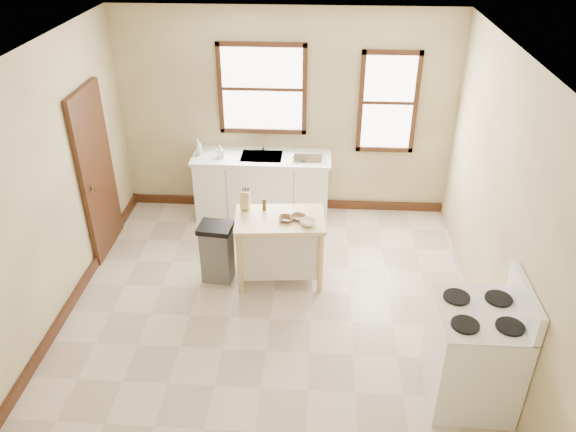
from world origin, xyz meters
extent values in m
plane|color=beige|center=(0.00, 0.00, 0.00)|extent=(5.00, 5.00, 0.00)
plane|color=white|center=(0.00, 0.00, 2.80)|extent=(5.00, 5.00, 0.00)
cube|color=beige|center=(0.00, 2.50, 1.40)|extent=(4.50, 0.04, 2.80)
cube|color=beige|center=(-2.25, 0.00, 1.40)|extent=(0.04, 5.00, 2.80)
cube|color=beige|center=(2.25, 0.00, 1.40)|extent=(0.04, 5.00, 2.80)
cube|color=#381F0F|center=(-2.21, 1.30, 1.05)|extent=(0.06, 0.90, 2.10)
cube|color=#381F0F|center=(0.00, 2.47, 0.06)|extent=(4.50, 0.04, 0.12)
cube|color=#381F0F|center=(-2.22, 0.00, 0.06)|extent=(0.04, 5.00, 0.12)
cylinder|color=silver|center=(-0.30, 2.38, 1.03)|extent=(0.03, 0.03, 0.22)
imported|color=#B2B2B2|center=(-1.14, 2.18, 1.04)|extent=(0.10, 0.10, 0.23)
imported|color=#B2B2B2|center=(-0.84, 2.11, 1.01)|extent=(0.10, 0.10, 0.18)
cylinder|color=#452812|center=(-0.14, 0.92, 0.90)|extent=(0.05, 0.05, 0.15)
imported|color=brown|center=(0.12, 0.71, 0.84)|extent=(0.18, 0.18, 0.04)
imported|color=brown|center=(0.26, 0.75, 0.84)|extent=(0.23, 0.23, 0.04)
imported|color=white|center=(0.38, 0.63, 0.85)|extent=(0.19, 0.19, 0.06)
camera|label=1|loc=(0.48, -4.65, 4.05)|focal=35.00mm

